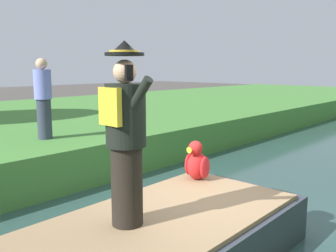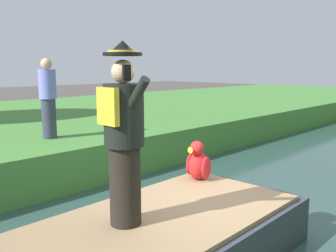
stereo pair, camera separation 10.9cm
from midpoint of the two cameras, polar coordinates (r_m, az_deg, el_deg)
ground_plane at (r=4.99m, az=5.82°, el=-18.41°), size 80.00×80.00×0.00m
canal_water at (r=4.97m, az=5.83°, el=-17.90°), size 5.63×48.00×0.10m
person_pirate at (r=3.65m, az=-7.44°, el=-1.52°), size 0.61×0.42×1.85m
parrot_plush at (r=5.26m, az=3.91°, el=-5.75°), size 0.36×0.35×0.57m
person_bystander at (r=7.68m, az=-19.26°, el=4.08°), size 0.34×0.34×1.60m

